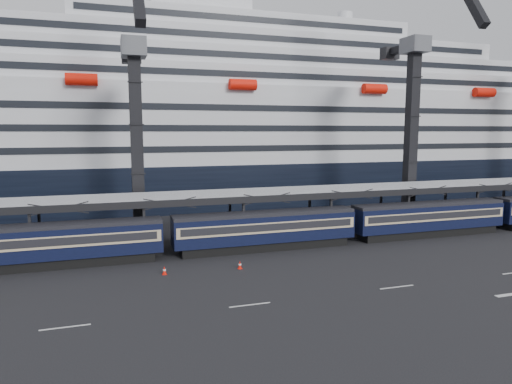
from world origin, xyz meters
TOP-DOWN VIEW (x-y plane):
  - ground at (0.00, 0.00)m, footprint 260.00×260.00m
  - lane_markings at (8.15, -5.23)m, footprint 111.00×4.27m
  - train at (-4.65, 10.00)m, footprint 133.05×3.00m
  - canopy at (0.00, 14.00)m, footprint 130.00×6.25m
  - cruise_ship at (-1.08, 45.99)m, footprint 214.09×28.84m
  - crane_dark_near at (-20.00, 18.59)m, footprint 4.50×17.75m
  - crane_dark_mid at (15.00, 17.59)m, footprint 4.50×18.24m
  - traffic_cone_c at (-18.89, 4.79)m, footprint 0.37×0.37m
  - traffic_cone_d at (-12.34, 4.38)m, footprint 0.37×0.37m

SIDE VIEW (x-z plane):
  - ground at x=0.00m, z-range 0.00..0.00m
  - lane_markings at x=8.15m, z-range 0.00..0.02m
  - traffic_cone_d at x=-12.34m, z-range 0.00..0.73m
  - traffic_cone_c at x=-18.89m, z-range 0.00..0.74m
  - train at x=-4.65m, z-range 0.18..4.23m
  - canopy at x=0.00m, z-range 2.49..8.01m
  - crane_dark_near at x=-20.00m, z-range -5.61..29.47m
  - cruise_ship at x=-1.08m, z-range -4.66..29.34m
  - crane_dark_mid at x=15.00m, z-range -6.46..33.18m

